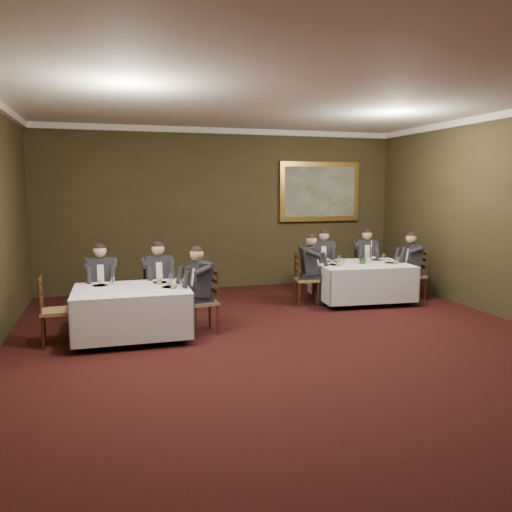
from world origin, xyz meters
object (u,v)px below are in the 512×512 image
diner_main_endright (414,274)px  diner_sec_backleft (102,295)px  diner_sec_backright (158,292)px  chair_sec_endleft (56,325)px  chair_main_backleft (323,280)px  chair_main_backright (365,278)px  diner_main_endleft (307,278)px  chair_sec_backright (158,305)px  table_second (132,309)px  diner_main_backleft (323,269)px  centerpiece (363,257)px  diner_sec_endright (203,300)px  chair_main_endleft (306,290)px  diner_main_backright (365,268)px  candlestick (371,254)px  painting (320,192)px  chair_sec_backleft (102,308)px  table_main (361,279)px  chair_main_endright (414,285)px  chair_sec_endright (203,315)px

diner_main_endright → diner_sec_backleft: bearing=107.7°
diner_sec_backright → chair_sec_endleft: 1.76m
chair_main_backleft → chair_main_backright: bearing=-166.1°
diner_main_endleft → chair_sec_backright: (-2.85, -0.43, -0.23)m
chair_main_backright → table_second: bearing=38.9°
chair_main_backleft → diner_main_backleft: (-0.00, -0.01, 0.23)m
diner_sec_backright → centerpiece: diner_sec_backright is taller
diner_main_endright → chair_sec_backright: bearing=108.1°
diner_main_endright → centerpiece: (-1.11, 0.07, 0.38)m
diner_main_endright → centerpiece: 1.17m
chair_sec_endleft → diner_sec_endright: bearing=85.9°
chair_main_endleft → centerpiece: (1.14, -0.12, 0.61)m
diner_main_backright → centerpiece: diner_main_backright is taller
chair_main_backleft → diner_sec_backright: bearing=38.7°
chair_sec_endleft → candlestick: 5.87m
table_second → painting: bearing=36.7°
chair_main_backleft → diner_main_backright: 0.98m
diner_main_backleft → chair_sec_backleft: 4.65m
chair_main_backleft → table_main: bearing=131.3°
chair_sec_endleft → diner_main_endleft: bearing=102.8°
table_main → diner_sec_endright: bearing=-160.3°
diner_sec_endright → painting: (3.37, 3.31, 1.62)m
chair_main_endright → diner_main_endright: bearing=90.0°
chair_main_backright → diner_main_endleft: size_ratio=0.74×
table_main → chair_sec_endright: (-3.36, -1.21, -0.17)m
chair_sec_backright → candlestick: candlestick is taller
chair_sec_endright → diner_sec_endright: 0.23m
table_second → chair_main_backright: (4.99, 2.07, -0.17)m
chair_main_endright → chair_sec_endleft: 6.71m
diner_sec_endright → diner_main_endright: bearing=-83.8°
diner_main_endright → painting: size_ratio=0.69×
table_second → painting: size_ratio=0.87×
table_main → diner_main_endleft: (-1.12, 0.09, 0.06)m
diner_main_backleft → table_second: bearing=46.7°
candlestick → painting: size_ratio=0.23×
chair_main_backleft → diner_main_endleft: size_ratio=0.74×
chair_sec_backleft → centerpiece: (4.88, 0.30, 0.61)m
chair_main_endright → chair_sec_backleft: 6.00m
chair_sec_backleft → chair_sec_endleft: size_ratio=1.00×
chair_main_endleft → chair_main_endright: 2.26m
chair_main_backleft → table_second: bearing=46.8°
diner_sec_backleft → diner_sec_endright: same height
diner_main_endright → chair_sec_backright: (-5.08, -0.24, -0.23)m
chair_main_endright → chair_sec_backleft: same height
diner_main_backleft → diner_main_backright: same height
chair_main_backleft → diner_main_endright: (1.51, -1.05, 0.23)m
chair_main_backleft → painting: painting is taller
chair_main_backright → chair_main_endleft: (-1.69, -0.78, 0.00)m
painting → table_main: bearing=-90.0°
table_second → table_main: bearing=15.1°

